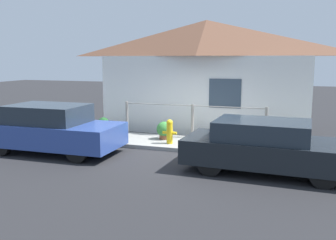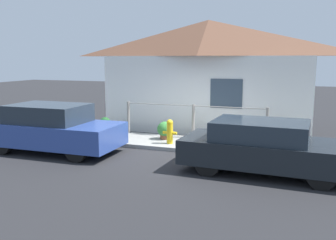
{
  "view_description": "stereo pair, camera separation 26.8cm",
  "coord_description": "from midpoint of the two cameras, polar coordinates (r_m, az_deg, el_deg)",
  "views": [
    {
      "loc": [
        3.17,
        -10.29,
        2.74
      ],
      "look_at": [
        -0.4,
        0.3,
        0.9
      ],
      "focal_mm": 40.0,
      "sensor_mm": 36.0,
      "label": 1
    },
    {
      "loc": [
        3.42,
        -10.2,
        2.74
      ],
      "look_at": [
        -0.4,
        0.3,
        0.9
      ],
      "focal_mm": 40.0,
      "sensor_mm": 36.0,
      "label": 2
    }
  ],
  "objects": [
    {
      "name": "potted_plant_near_hydrant",
      "position": [
        12.27,
        -1.21,
        -1.52
      ],
      "size": [
        0.5,
        0.5,
        0.59
      ],
      "color": "brown",
      "rests_on": "sidewalk"
    },
    {
      "name": "car_right",
      "position": [
        9.33,
        14.0,
        -3.91
      ],
      "size": [
        4.08,
        1.91,
        1.27
      ],
      "rotation": [
        0.0,
        0.0,
        -0.04
      ],
      "color": "black",
      "rests_on": "ground_plane"
    },
    {
      "name": "car_left",
      "position": [
        11.5,
        -17.88,
        -1.3
      ],
      "size": [
        4.01,
        1.79,
        1.41
      ],
      "rotation": [
        0.0,
        0.0,
        0.01
      ],
      "color": "#2D4793",
      "rests_on": "ground_plane"
    },
    {
      "name": "sidewalk",
      "position": [
        11.94,
        2.12,
        -3.63
      ],
      "size": [
        24.0,
        1.83,
        0.12
      ],
      "color": "gray",
      "rests_on": "ground_plane"
    },
    {
      "name": "fence",
      "position": [
        12.53,
        3.13,
        0.14
      ],
      "size": [
        4.9,
        0.1,
        1.12
      ],
      "color": "gray",
      "rests_on": "sidewalk"
    },
    {
      "name": "potted_plant_corner",
      "position": [
        11.81,
        15.75,
        -2.64
      ],
      "size": [
        0.35,
        0.35,
        0.45
      ],
      "color": "brown",
      "rests_on": "sidewalk"
    },
    {
      "name": "fire_hydrant",
      "position": [
        11.61,
        -0.41,
        -1.68
      ],
      "size": [
        0.45,
        0.2,
        0.76
      ],
      "color": "yellow",
      "rests_on": "sidewalk"
    },
    {
      "name": "ground_plane",
      "position": [
        11.1,
        0.77,
        -4.94
      ],
      "size": [
        60.0,
        60.0,
        0.0
      ],
      "primitive_type": "plane",
      "color": "#262628"
    },
    {
      "name": "house",
      "position": [
        14.09,
        5.19,
        11.49
      ],
      "size": [
        7.9,
        2.23,
        4.14
      ],
      "color": "white",
      "rests_on": "ground_plane"
    },
    {
      "name": "potted_plant_by_fence",
      "position": [
        13.55,
        -10.35,
        -0.6
      ],
      "size": [
        0.4,
        0.4,
        0.55
      ],
      "color": "slate",
      "rests_on": "sidewalk"
    }
  ]
}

